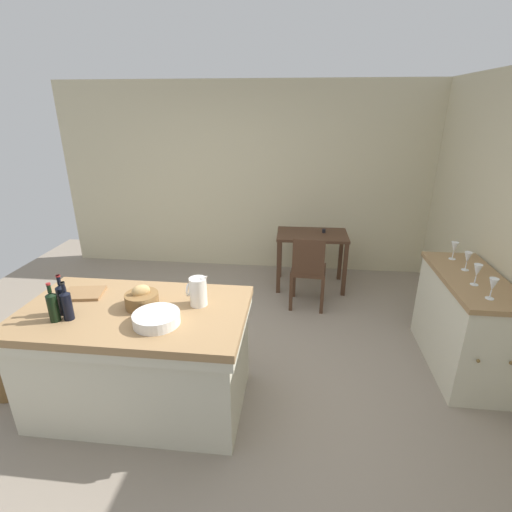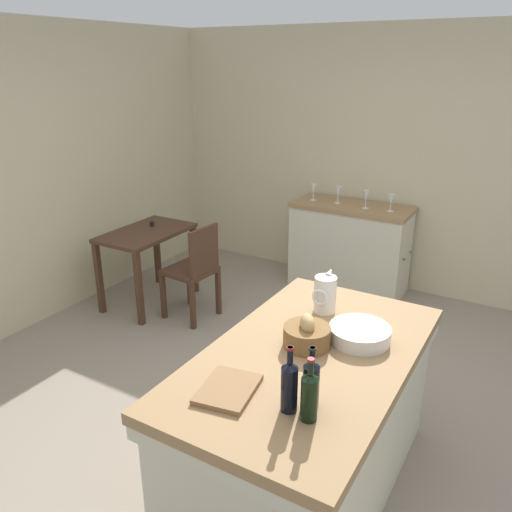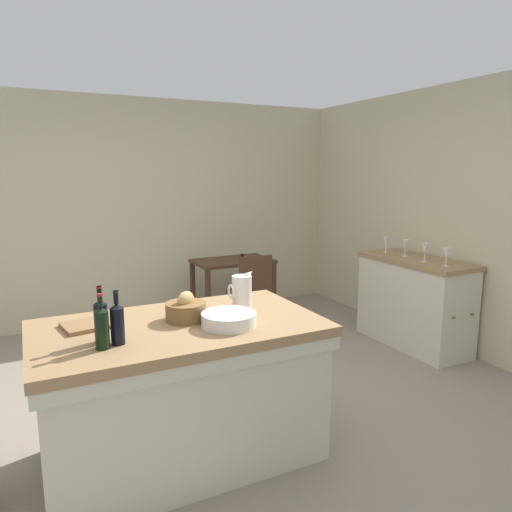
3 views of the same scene
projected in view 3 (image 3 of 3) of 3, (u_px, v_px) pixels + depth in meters
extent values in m
plane|color=gray|center=(223.00, 409.00, 3.51)|extent=(6.76, 6.76, 0.00)
cube|color=beige|center=(138.00, 211.00, 5.57)|extent=(5.32, 0.12, 2.60)
cube|color=beige|center=(476.00, 221.00, 4.43)|extent=(0.12, 5.20, 2.60)
cube|color=#99754C|center=(179.00, 328.00, 2.80)|extent=(1.68, 0.96, 0.06)
cube|color=beige|center=(180.00, 339.00, 2.81)|extent=(1.66, 0.94, 0.08)
cube|color=beige|center=(182.00, 395.00, 2.87)|extent=(1.60, 0.88, 0.81)
cube|color=#99754C|center=(416.00, 261.00, 4.68)|extent=(0.52, 1.19, 0.04)
cube|color=beige|center=(414.00, 304.00, 4.76)|extent=(0.49, 1.16, 0.86)
sphere|color=brown|center=(454.00, 318.00, 4.17)|extent=(0.03, 0.03, 0.03)
sphere|color=brown|center=(472.00, 314.00, 4.28)|extent=(0.03, 0.03, 0.03)
cube|color=#472D1E|center=(233.00, 261.00, 5.50)|extent=(0.91, 0.57, 0.04)
cube|color=#472D1E|center=(208.00, 301.00, 5.16)|extent=(0.05, 0.05, 0.70)
cube|color=#472D1E|center=(273.00, 292.00, 5.54)|extent=(0.05, 0.05, 0.70)
cube|color=#472D1E|center=(193.00, 291.00, 5.59)|extent=(0.05, 0.05, 0.70)
cube|color=#472D1E|center=(255.00, 283.00, 5.97)|extent=(0.05, 0.05, 0.70)
cylinder|color=black|center=(242.00, 256.00, 5.60)|extent=(0.04, 0.04, 0.05)
cube|color=#472D1E|center=(250.00, 294.00, 5.05)|extent=(0.43, 0.43, 0.04)
cube|color=#472D1E|center=(256.00, 276.00, 4.84)|extent=(0.36, 0.06, 0.42)
cube|color=#472D1E|center=(259.00, 309.00, 5.32)|extent=(0.04, 0.04, 0.44)
cube|color=#472D1E|center=(229.00, 312.00, 5.19)|extent=(0.04, 0.04, 0.44)
cube|color=#472D1E|center=(271.00, 318.00, 4.99)|extent=(0.04, 0.04, 0.44)
cube|color=#472D1E|center=(240.00, 322.00, 4.86)|extent=(0.04, 0.04, 0.44)
cylinder|color=silver|center=(242.00, 292.00, 3.09)|extent=(0.13, 0.13, 0.22)
cone|color=silver|center=(250.00, 274.00, 3.09)|extent=(0.07, 0.04, 0.06)
torus|color=silver|center=(231.00, 292.00, 3.05)|extent=(0.02, 0.10, 0.10)
cylinder|color=silver|center=(229.00, 319.00, 2.74)|extent=(0.32, 0.32, 0.08)
cylinder|color=brown|center=(186.00, 311.00, 2.85)|extent=(0.25, 0.25, 0.11)
ellipsoid|color=tan|center=(186.00, 300.00, 2.83)|extent=(0.15, 0.14, 0.10)
cube|color=olive|center=(90.00, 325.00, 2.73)|extent=(0.33, 0.28, 0.02)
cylinder|color=black|center=(118.00, 326.00, 2.44)|extent=(0.07, 0.07, 0.20)
cone|color=black|center=(116.00, 306.00, 2.42)|extent=(0.07, 0.07, 0.02)
cylinder|color=black|center=(116.00, 297.00, 2.41)|extent=(0.03, 0.03, 0.07)
cylinder|color=black|center=(116.00, 292.00, 2.41)|extent=(0.03, 0.03, 0.01)
cylinder|color=black|center=(101.00, 323.00, 2.47)|extent=(0.07, 0.07, 0.21)
cone|color=black|center=(100.00, 302.00, 2.45)|extent=(0.07, 0.07, 0.02)
cylinder|color=black|center=(99.00, 293.00, 2.44)|extent=(0.03, 0.03, 0.07)
cylinder|color=maroon|center=(99.00, 287.00, 2.43)|extent=(0.03, 0.03, 0.01)
cylinder|color=black|center=(102.00, 330.00, 2.38)|extent=(0.07, 0.07, 0.20)
cone|color=black|center=(101.00, 309.00, 2.36)|extent=(0.07, 0.07, 0.02)
cylinder|color=black|center=(100.00, 300.00, 2.35)|extent=(0.03, 0.03, 0.07)
cylinder|color=maroon|center=(100.00, 295.00, 2.34)|extent=(0.03, 0.03, 0.01)
cylinder|color=white|center=(446.00, 266.00, 4.31)|extent=(0.06, 0.06, 0.00)
cylinder|color=white|center=(446.00, 262.00, 4.30)|extent=(0.01, 0.01, 0.07)
cone|color=white|center=(447.00, 253.00, 4.29)|extent=(0.07, 0.07, 0.10)
cylinder|color=white|center=(424.00, 261.00, 4.51)|extent=(0.06, 0.06, 0.00)
cylinder|color=white|center=(425.00, 257.00, 4.51)|extent=(0.01, 0.01, 0.07)
cone|color=white|center=(425.00, 248.00, 4.49)|extent=(0.07, 0.07, 0.10)
cylinder|color=white|center=(405.00, 256.00, 4.81)|extent=(0.06, 0.06, 0.00)
cylinder|color=white|center=(405.00, 252.00, 4.80)|extent=(0.01, 0.01, 0.07)
cone|color=white|center=(405.00, 244.00, 4.78)|extent=(0.07, 0.07, 0.10)
cylinder|color=white|center=(385.00, 252.00, 5.03)|extent=(0.06, 0.06, 0.00)
cylinder|color=white|center=(386.00, 249.00, 5.02)|extent=(0.01, 0.01, 0.07)
cone|color=white|center=(386.00, 241.00, 5.01)|extent=(0.07, 0.07, 0.10)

